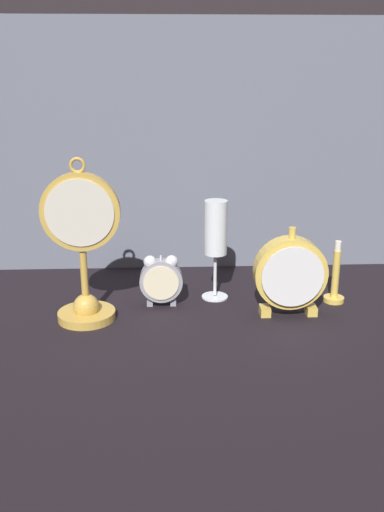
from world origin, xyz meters
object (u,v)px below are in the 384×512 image
(mantel_clock_silver, at_px, (290,274))
(brass_candlestick, at_px, (335,282))
(alarm_clock_twin_bell, at_px, (161,278))
(pocket_watch_on_stand, at_px, (83,255))
(champagne_flute, at_px, (216,234))

(mantel_clock_silver, distance_m, brass_candlestick, 0.14)
(brass_candlestick, bearing_deg, alarm_clock_twin_bell, -178.93)
(pocket_watch_on_stand, bearing_deg, mantel_clock_silver, 0.21)
(champagne_flute, bearing_deg, brass_candlestick, -7.69)
(pocket_watch_on_stand, height_order, champagne_flute, pocket_watch_on_stand)
(mantel_clock_silver, distance_m, champagne_flute, 0.18)
(pocket_watch_on_stand, distance_m, mantel_clock_silver, 0.40)
(alarm_clock_twin_bell, distance_m, champagne_flute, 0.15)
(brass_candlestick, bearing_deg, mantel_clock_silver, -150.07)
(mantel_clock_silver, bearing_deg, champagne_flute, 144.91)
(alarm_clock_twin_bell, bearing_deg, pocket_watch_on_stand, -158.29)
(champagne_flute, height_order, brass_candlestick, champagne_flute)
(pocket_watch_on_stand, xyz_separation_m, brass_candlestick, (0.51, 0.07, -0.09))
(pocket_watch_on_stand, bearing_deg, alarm_clock_twin_bell, 21.71)
(pocket_watch_on_stand, relative_size, champagne_flute, 1.49)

